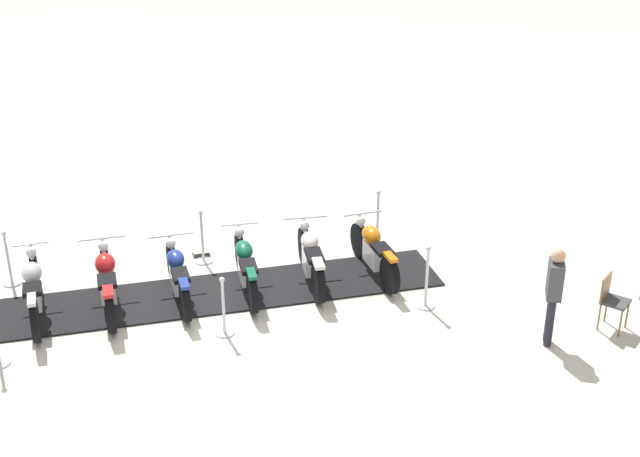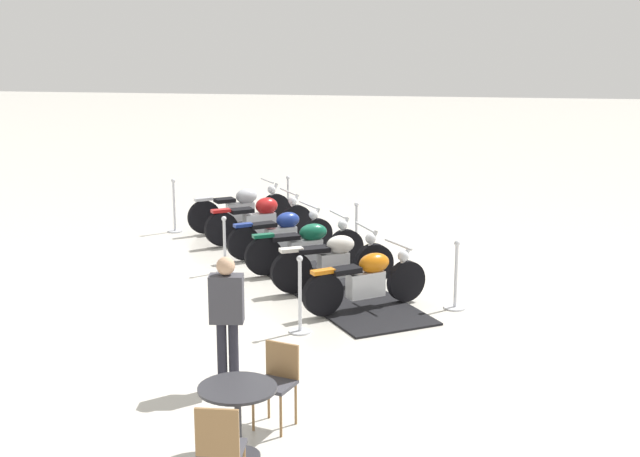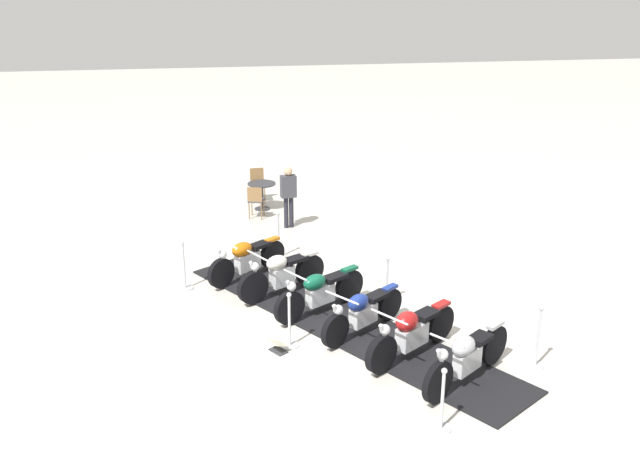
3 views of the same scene
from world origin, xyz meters
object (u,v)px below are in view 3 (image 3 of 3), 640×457
at_px(motorcycle_copper, 246,258).
at_px(cafe_table, 262,190).
at_px(motorcycle_cream, 281,273).
at_px(motorcycle_forest, 319,291).
at_px(info_placard, 278,347).
at_px(stanchion_right_front, 184,274).
at_px(stanchion_right_rear, 442,410).
at_px(cafe_chair_near_table, 256,199).
at_px(motorcycle_chrome, 466,357).
at_px(stanchion_left_front, 279,242).
at_px(bystander_person, 288,192).
at_px(stanchion_left_mid, 387,288).
at_px(cafe_chair_across_table, 258,183).
at_px(motorcycle_maroon, 411,332).
at_px(motorcycle_navy, 362,312).
at_px(stanchion_right_mid, 290,330).
at_px(stanchion_left_rear, 537,346).

bearing_deg(motorcycle_copper, cafe_table, -136.39).
bearing_deg(motorcycle_cream, motorcycle_forest, 93.56).
bearing_deg(cafe_table, info_placard, 86.66).
distance_m(motorcycle_copper, stanchion_right_front, 1.38).
bearing_deg(stanchion_right_rear, motorcycle_forest, -74.24).
relative_size(motorcycle_cream, info_placard, 4.83).
xyz_separation_m(motorcycle_forest, cafe_chair_near_table, (0.73, -6.03, 0.06)).
xyz_separation_m(motorcycle_forest, motorcycle_chrome, (-1.92, 2.92, 0.02)).
height_order(stanchion_left_front, bystander_person, bystander_person).
relative_size(motorcycle_cream, stanchion_right_front, 1.78).
relative_size(stanchion_left_front, stanchion_left_mid, 1.12).
bearing_deg(stanchion_right_front, stanchion_right_rear, 123.45).
bearing_deg(stanchion_right_front, stanchion_left_mid, 160.90).
bearing_deg(cafe_chair_across_table, motorcycle_maroon, 7.44).
bearing_deg(motorcycle_chrome, motorcycle_copper, -92.84).
bearing_deg(motorcycle_maroon, motorcycle_navy, -91.14).
xyz_separation_m(stanchion_right_mid, stanchion_left_mid, (-2.18, -1.44, 0.01)).
bearing_deg(stanchion_right_front, motorcycle_copper, -167.99).
relative_size(motorcycle_maroon, stanchion_right_rear, 1.91).
bearing_deg(motorcycle_forest, motorcycle_maroon, 92.07).
bearing_deg(motorcycle_navy, bystander_person, -120.78).
relative_size(stanchion_right_rear, stanchion_right_front, 0.94).
relative_size(stanchion_right_mid, stanchion_left_front, 0.93).
relative_size(motorcycle_cream, bystander_person, 1.18).
xyz_separation_m(motorcycle_navy, stanchion_right_front, (3.27, -2.63, -0.13)).
distance_m(motorcycle_cream, stanchion_right_front, 2.11).
xyz_separation_m(stanchion_left_front, cafe_chair_near_table, (0.29, -2.93, 0.16)).
bearing_deg(info_placard, cafe_table, -36.79).
height_order(motorcycle_cream, stanchion_right_front, stanchion_right_front).
bearing_deg(cafe_chair_near_table, stanchion_right_rear, -152.45).
xyz_separation_m(cafe_chair_across_table, bystander_person, (-0.60, 2.49, 0.43)).
relative_size(motorcycle_maroon, stanchion_left_front, 1.73).
height_order(motorcycle_cream, cafe_chair_across_table, motorcycle_cream).
relative_size(motorcycle_copper, bystander_person, 1.08).
height_order(cafe_chair_near_table, cafe_chair_across_table, cafe_chair_across_table).
relative_size(motorcycle_maroon, cafe_table, 2.47).
xyz_separation_m(stanchion_right_rear, cafe_chair_across_table, (1.68, -11.67, 0.23)).
bearing_deg(stanchion_left_rear, stanchion_right_front, -35.60).
height_order(motorcycle_copper, motorcycle_maroon, motorcycle_maroon).
relative_size(motorcycle_chrome, bystander_person, 1.19).
relative_size(motorcycle_navy, cafe_table, 2.28).
distance_m(stanchion_left_rear, stanchion_left_mid, 3.41).
bearing_deg(stanchion_left_front, cafe_chair_across_table, -88.76).
bearing_deg(stanchion_right_mid, motorcycle_chrome, 146.94).
xyz_separation_m(motorcycle_chrome, stanchion_right_rear, (0.78, 1.11, -0.18)).
xyz_separation_m(motorcycle_copper, stanchion_right_front, (1.34, 0.28, -0.15)).
relative_size(motorcycle_cream, motorcycle_chrome, 1.00).
bearing_deg(motorcycle_chrome, stanchion_right_front, -81.45).
height_order(stanchion_left_rear, stanchion_left_mid, stanchion_left_rear).
bearing_deg(motorcycle_forest, stanchion_left_rear, 110.57).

